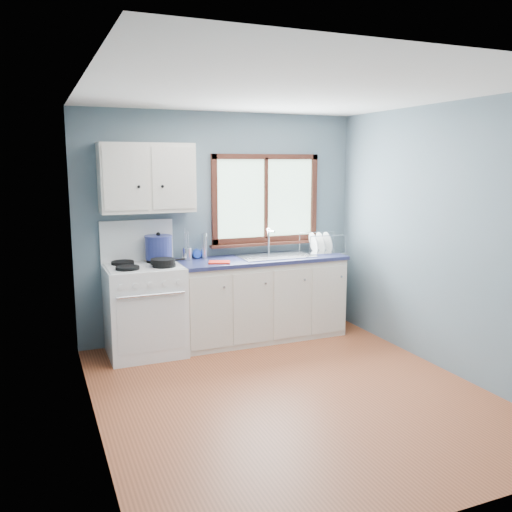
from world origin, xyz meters
name	(u,v)px	position (x,y,z in m)	size (l,w,h in m)	color
floor	(291,394)	(0.00, 0.00, -0.01)	(3.20, 3.60, 0.02)	#A2512E
ceiling	(294,90)	(0.00, 0.00, 2.51)	(3.20, 3.60, 0.02)	white
wall_back	(221,226)	(0.00, 1.81, 1.25)	(3.20, 0.02, 2.50)	slate
wall_front	(449,301)	(0.00, -1.81, 1.25)	(3.20, 0.02, 2.50)	slate
wall_left	(88,263)	(-1.61, 0.00, 1.25)	(0.02, 3.60, 2.50)	slate
wall_right	(447,239)	(1.61, 0.00, 1.25)	(0.02, 3.60, 2.50)	slate
gas_range	(145,307)	(-0.95, 1.47, 0.49)	(0.76, 0.69, 1.36)	white
base_cabinets	(261,302)	(0.36, 1.49, 0.41)	(1.85, 0.60, 0.88)	beige
countertop	(261,259)	(0.36, 1.49, 0.90)	(1.89, 0.64, 0.04)	#1C2046
sink	(276,262)	(0.54, 1.49, 0.86)	(0.84, 0.46, 0.44)	silver
window	(266,205)	(0.54, 1.77, 1.48)	(1.36, 0.10, 1.03)	#9EC6A8
upper_cabinets	(147,178)	(-0.85, 1.63, 1.80)	(0.95, 0.35, 0.70)	beige
skillet	(163,261)	(-0.78, 1.33, 0.98)	(0.39, 0.29, 0.05)	black
stockpot	(159,247)	(-0.76, 1.60, 1.09)	(0.37, 0.37, 0.28)	navy
utensil_crock	(187,254)	(-0.45, 1.64, 0.99)	(0.14, 0.14, 0.35)	silver
thermos	(204,246)	(-0.24, 1.68, 1.06)	(0.06, 0.06, 0.27)	silver
soap_bottle	(197,247)	(-0.32, 1.67, 1.05)	(0.10, 0.10, 0.26)	blue
dish_towel	(219,262)	(-0.18, 1.35, 0.93)	(0.22, 0.16, 0.02)	red
dish_rack	(321,247)	(1.13, 1.52, 0.98)	(0.50, 0.40, 0.24)	silver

